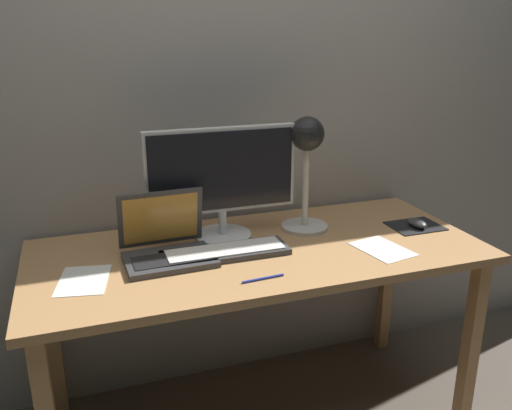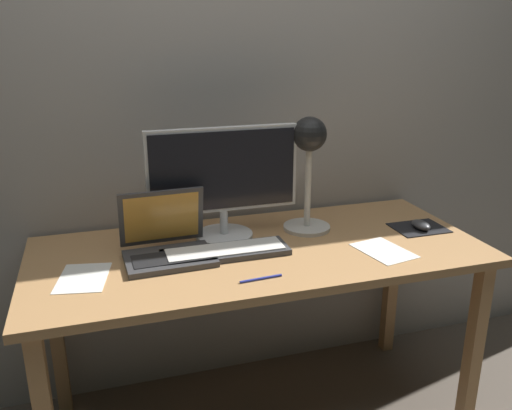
% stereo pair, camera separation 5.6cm
% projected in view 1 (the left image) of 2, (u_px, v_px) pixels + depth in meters
% --- Properties ---
extents(back_wall, '(4.80, 0.06, 2.60)m').
position_uv_depth(back_wall, '(225.00, 78.00, 2.08)').
color(back_wall, '#A8A099').
rests_on(back_wall, ground).
extents(desk, '(1.60, 0.70, 0.74)m').
position_uv_depth(desk, '(259.00, 268.00, 1.92)').
color(desk, tan).
rests_on(desk, ground).
extents(monitor, '(0.55, 0.21, 0.41)m').
position_uv_depth(monitor, '(222.00, 178.00, 1.92)').
color(monitor, silver).
rests_on(monitor, desk).
extents(keyboard_main, '(0.44, 0.14, 0.03)m').
position_uv_depth(keyboard_main, '(225.00, 252.00, 1.83)').
color(keyboard_main, '#38383A').
rests_on(keyboard_main, desk).
extents(laptop, '(0.30, 0.25, 0.22)m').
position_uv_depth(laptop, '(166.00, 240.00, 1.81)').
color(laptop, '#38383A').
rests_on(laptop, desk).
extents(desk_lamp, '(0.18, 0.18, 0.44)m').
position_uv_depth(desk_lamp, '(307.00, 154.00, 1.99)').
color(desk_lamp, beige).
rests_on(desk_lamp, desk).
extents(mousepad, '(0.20, 0.16, 0.00)m').
position_uv_depth(mousepad, '(415.00, 226.00, 2.10)').
color(mousepad, black).
rests_on(mousepad, desk).
extents(mouse, '(0.06, 0.10, 0.03)m').
position_uv_depth(mouse, '(417.00, 223.00, 2.08)').
color(mouse, '#38383A').
rests_on(mouse, mousepad).
extents(paper_sheet_near_mouse, '(0.18, 0.23, 0.00)m').
position_uv_depth(paper_sheet_near_mouse, '(383.00, 249.00, 1.89)').
color(paper_sheet_near_mouse, white).
rests_on(paper_sheet_near_mouse, desk).
extents(paper_sheet_by_keyboard, '(0.19, 0.23, 0.00)m').
position_uv_depth(paper_sheet_by_keyboard, '(83.00, 280.00, 1.65)').
color(paper_sheet_by_keyboard, white).
rests_on(paper_sheet_by_keyboard, desk).
extents(pen, '(0.14, 0.02, 0.01)m').
position_uv_depth(pen, '(263.00, 278.00, 1.66)').
color(pen, '#2633A5').
rests_on(pen, desk).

